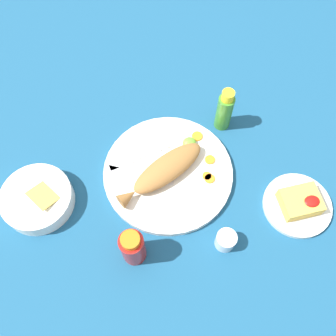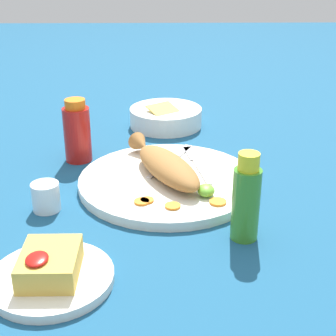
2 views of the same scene
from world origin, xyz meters
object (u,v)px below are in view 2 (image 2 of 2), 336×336
at_px(main_plate, 168,182).
at_px(hot_sauce_bottle_red, 77,132).
at_px(salt_cup, 46,198).
at_px(guacamole_bowl, 167,116).
at_px(fried_fish, 165,165).
at_px(fork_far, 196,162).
at_px(fork_near, 173,158).
at_px(hot_sauce_bottle_green, 246,200).
at_px(side_plate_fries, 52,278).

distance_m(main_plate, hot_sauce_bottle_red, 0.24).
bearing_deg(salt_cup, guacamole_bowl, 153.01).
bearing_deg(main_plate, fried_fish, -154.81).
bearing_deg(fork_far, fork_near, 58.86).
height_order(fried_fish, guacamole_bowl, fried_fish).
bearing_deg(fork_far, hot_sauce_bottle_red, 66.31).
height_order(fork_far, salt_cup, salt_cup).
distance_m(hot_sauce_bottle_green, salt_cup, 0.35).
height_order(salt_cup, guacamole_bowl, guacamole_bowl).
height_order(hot_sauce_bottle_red, salt_cup, hot_sauce_bottle_red).
height_order(hot_sauce_bottle_red, hot_sauce_bottle_green, hot_sauce_bottle_green).
xyz_separation_m(fried_fish, fork_near, (-0.08, 0.02, -0.02)).
height_order(main_plate, hot_sauce_bottle_green, hot_sauce_bottle_green).
height_order(hot_sauce_bottle_green, guacamole_bowl, hot_sauce_bottle_green).
height_order(main_plate, side_plate_fries, main_plate).
xyz_separation_m(fork_far, salt_cup, (0.16, -0.27, 0.00)).
relative_size(main_plate, hot_sauce_bottle_red, 2.54).
height_order(fried_fish, side_plate_fries, fried_fish).
relative_size(fork_near, guacamole_bowl, 0.94).
xyz_separation_m(fork_far, side_plate_fries, (0.37, -0.23, -0.01)).
xyz_separation_m(main_plate, side_plate_fries, (0.30, -0.17, -0.00)).
distance_m(fried_fish, guacamole_bowl, 0.33).
height_order(fork_near, hot_sauce_bottle_green, hot_sauce_bottle_green).
distance_m(main_plate, fried_fish, 0.03).
distance_m(fried_fish, fork_far, 0.09).
height_order(fork_near, guacamole_bowl, guacamole_bowl).
bearing_deg(hot_sauce_bottle_green, salt_cup, -106.13).
xyz_separation_m(fork_near, hot_sauce_bottle_red, (-0.04, -0.20, 0.04)).
bearing_deg(main_plate, guacamole_bowl, 179.31).
xyz_separation_m(salt_cup, side_plate_fries, (0.21, 0.05, -0.02)).
height_order(fork_far, hot_sauce_bottle_red, hot_sauce_bottle_red).
relative_size(hot_sauce_bottle_green, guacamole_bowl, 0.81).
distance_m(hot_sauce_bottle_green, guacamole_bowl, 0.54).
xyz_separation_m(main_plate, guacamole_bowl, (-0.34, 0.00, 0.02)).
distance_m(fork_near, guacamole_bowl, 0.25).
height_order(fork_near, side_plate_fries, fork_near).
bearing_deg(fried_fish, hot_sauce_bottle_green, 6.79).
height_order(hot_sauce_bottle_red, side_plate_fries, hot_sauce_bottle_red).
bearing_deg(salt_cup, main_plate, 112.75).
height_order(main_plate, fork_near, fork_near).
distance_m(side_plate_fries, guacamole_bowl, 0.67).
xyz_separation_m(main_plate, fried_fish, (-0.01, -0.01, 0.03)).
bearing_deg(fried_fish, fork_far, 107.53).
height_order(main_plate, fork_far, fork_far).
xyz_separation_m(main_plate, fork_far, (-0.07, 0.06, 0.01)).
xyz_separation_m(hot_sauce_bottle_red, side_plate_fries, (0.43, 0.02, -0.06)).
bearing_deg(guacamole_bowl, fork_far, 11.27).
xyz_separation_m(main_plate, hot_sauce_bottle_red, (-0.13, -0.19, 0.05)).
distance_m(fork_far, side_plate_fries, 0.43).
relative_size(fried_fish, fork_near, 1.53).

